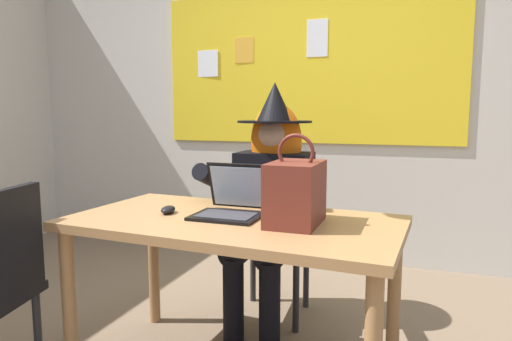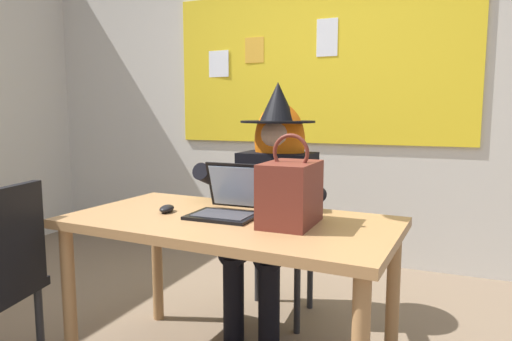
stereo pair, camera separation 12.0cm
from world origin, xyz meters
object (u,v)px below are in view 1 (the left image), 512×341
(laptop, at_px, (231,204))
(handbag, at_px, (296,192))
(desk_main, at_px, (234,238))
(person_costumed, at_px, (271,187))
(chair_at_desk, at_px, (276,229))
(computer_mouse, at_px, (168,210))

(laptop, relative_size, handbag, 0.79)
(desk_main, relative_size, person_costumed, 1.08)
(desk_main, bearing_deg, chair_at_desk, 92.39)
(person_costumed, xyz_separation_m, laptop, (-0.01, -0.55, 0.01))
(desk_main, xyz_separation_m, laptop, (-0.03, 0.06, 0.14))
(desk_main, distance_m, chair_at_desk, 0.75)
(desk_main, xyz_separation_m, computer_mouse, (-0.32, -0.00, 0.11))
(computer_mouse, bearing_deg, handbag, -11.95)
(laptop, distance_m, computer_mouse, 0.30)
(desk_main, relative_size, handbag, 3.91)
(laptop, bearing_deg, desk_main, -59.09)
(desk_main, relative_size, chair_at_desk, 1.64)
(desk_main, distance_m, laptop, 0.16)
(person_costumed, xyz_separation_m, handbag, (0.30, -0.61, 0.09))
(person_costumed, height_order, handbag, person_costumed)
(chair_at_desk, distance_m, laptop, 0.73)
(computer_mouse, bearing_deg, laptop, -0.21)
(desk_main, height_order, chair_at_desk, chair_at_desk)
(chair_at_desk, bearing_deg, computer_mouse, -25.96)
(chair_at_desk, distance_m, person_costumed, 0.30)
(laptop, distance_m, handbag, 0.33)
(desk_main, height_order, laptop, laptop)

